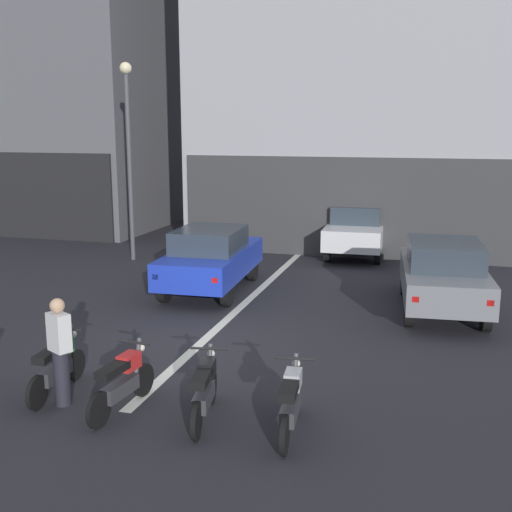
{
  "coord_description": "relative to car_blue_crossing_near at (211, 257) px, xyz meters",
  "views": [
    {
      "loc": [
        4.24,
        -10.71,
        4.15
      ],
      "look_at": [
        0.58,
        2.0,
        1.4
      ],
      "focal_mm": 43.92,
      "sensor_mm": 36.0,
      "label": 1
    }
  ],
  "objects": [
    {
      "name": "car_blue_crossing_near",
      "position": [
        0.0,
        0.0,
        0.0
      ],
      "size": [
        1.97,
        4.18,
        1.64
      ],
      "color": "black",
      "rests_on": "ground"
    },
    {
      "name": "street_lamp",
      "position": [
        -3.71,
        2.95,
        2.84
      ],
      "size": [
        0.36,
        0.36,
        6.03
      ],
      "color": "#47474C",
      "rests_on": "ground"
    },
    {
      "name": "ground_plane",
      "position": [
        1.17,
        -3.93,
        -0.89
      ],
      "size": [
        120.0,
        120.0,
        0.0
      ],
      "primitive_type": "plane",
      "color": "#232328"
    },
    {
      "name": "lane_centre_line",
      "position": [
        1.17,
        2.07,
        -0.88
      ],
      "size": [
        0.2,
        18.0,
        0.01
      ],
      "primitive_type": "cube",
      "color": "silver",
      "rests_on": "ground"
    },
    {
      "name": "person_by_motorcycles",
      "position": [
        0.14,
        -6.93,
        -0.03
      ],
      "size": [
        0.42,
        0.36,
        1.67
      ],
      "color": "#23232D",
      "rests_on": "ground"
    },
    {
      "name": "motorcycle_black_row_centre",
      "position": [
        2.38,
        -6.8,
        -0.43
      ],
      "size": [
        0.55,
        1.66,
        0.98
      ],
      "color": "black",
      "rests_on": "ground"
    },
    {
      "name": "motorcycle_silver_row_right_mid",
      "position": [
        3.66,
        -6.85,
        -0.43
      ],
      "size": [
        0.55,
        1.67,
        0.98
      ],
      "color": "black",
      "rests_on": "ground"
    },
    {
      "name": "motorcycle_green_row_leftmost",
      "position": [
        -0.17,
        -6.59,
        -0.43
      ],
      "size": [
        0.55,
        1.67,
        0.98
      ],
      "color": "black",
      "rests_on": "ground"
    },
    {
      "name": "car_white_down_street",
      "position": [
        2.98,
        5.72,
        0.0
      ],
      "size": [
        1.89,
        4.16,
        1.64
      ],
      "color": "black",
      "rests_on": "ground"
    },
    {
      "name": "motorcycle_red_row_left_mid",
      "position": [
        1.11,
        -6.86,
        -0.43
      ],
      "size": [
        0.55,
        1.67,
        0.98
      ],
      "color": "black",
      "rests_on": "ground"
    },
    {
      "name": "car_grey_parked_kerbside",
      "position": [
        5.67,
        -0.27,
        0.0
      ],
      "size": [
        2.11,
        4.24,
        1.64
      ],
      "color": "black",
      "rests_on": "ground"
    }
  ]
}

